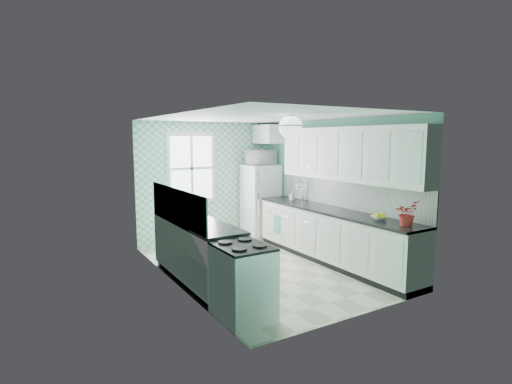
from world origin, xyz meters
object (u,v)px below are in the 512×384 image
fridge (261,201)px  sink (295,202)px  potted_plant (407,213)px  ceiling_light (291,127)px  microwave (261,157)px  stove (243,280)px  fruit_bowl (379,218)px

fridge → sink: 1.13m
fridge → potted_plant: bearing=-88.0°
ceiling_light → microwave: ceiling_light is taller
microwave → stove: bearing=57.0°
ceiling_light → sink: size_ratio=0.62×
fridge → sink: (0.09, -1.11, 0.13)m
ceiling_light → stove: size_ratio=0.39×
ceiling_light → microwave: bearing=67.0°
sink → fruit_bowl: (-0.00, -2.14, 0.04)m
ceiling_light → potted_plant: ceiling_light is taller
sink → ceiling_light: bearing=-125.5°
fruit_bowl → microwave: bearing=91.6°
microwave → fridge: bearing=56.0°
sink → microwave: size_ratio=0.97×
fruit_bowl → potted_plant: potted_plant is taller
stove → microwave: size_ratio=1.51×
stove → fruit_bowl: (2.40, 0.07, 0.50)m
microwave → ceiling_light: bearing=68.8°
potted_plant → sink: bearing=89.9°
ceiling_light → fruit_bowl: 1.92m
fridge → microwave: microwave is taller
ceiling_light → stove: 2.32m
fruit_bowl → sink: bearing=89.9°
stove → ceiling_light: bearing=29.1°
stove → fridge: bearing=53.8°
ceiling_light → fruit_bowl: size_ratio=1.52×
stove → microwave: microwave is taller
ceiling_light → fridge: 3.22m
sink → potted_plant: bearing=-86.8°
fruit_bowl → microwave: microwave is taller
microwave → fruit_bowl: bearing=93.4°
ceiling_light → microwave: size_ratio=0.60×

